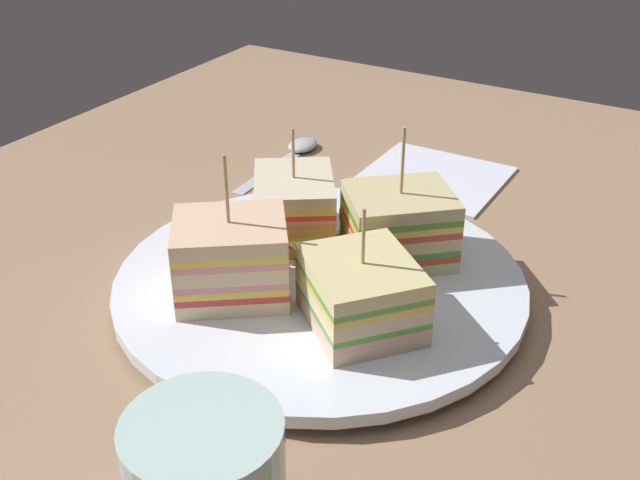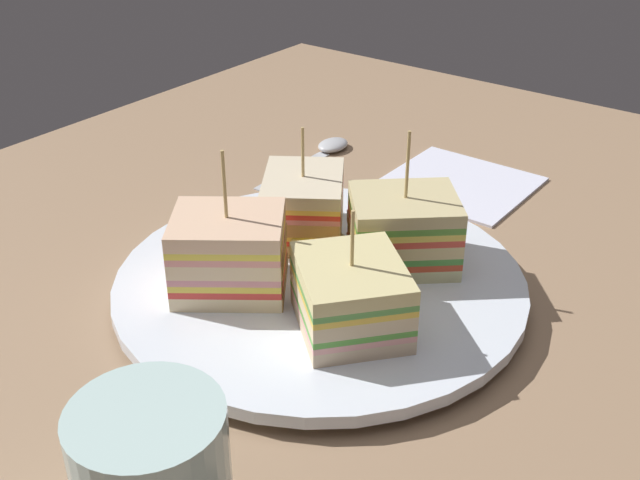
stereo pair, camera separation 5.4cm
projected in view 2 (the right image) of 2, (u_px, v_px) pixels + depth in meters
ground_plane at (320, 306)px, 57.27cm from camera, size 103.64×85.12×1.80cm
plate at (320, 284)px, 56.35cm from camera, size 29.42×29.42×1.63cm
sandwich_wedge_0 at (351, 296)px, 49.65cm from camera, size 9.81×9.93×8.46cm
sandwich_wedge_1 at (403, 230)px, 56.52cm from camera, size 9.66×9.80×10.29cm
sandwich_wedge_2 at (303, 206)px, 60.21cm from camera, size 9.58×9.12×8.91cm
sandwich_wedge_3 at (230, 253)px, 53.42cm from camera, size 9.47×9.76×10.36cm
chip_pile at (332, 253)px, 57.32cm from camera, size 6.69×7.43×2.03cm
spoon at (324, 151)px, 79.04cm from camera, size 13.97×2.78×1.00cm
napkin at (459, 182)px, 72.97cm from camera, size 12.00×12.73×0.50cm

